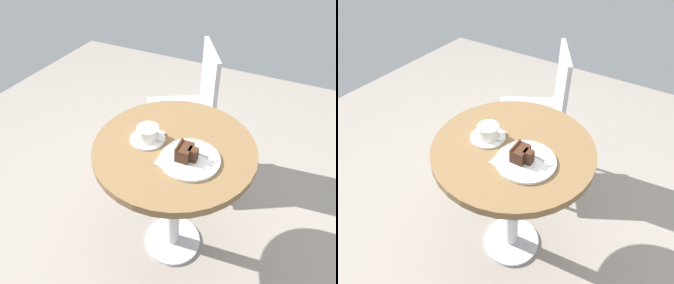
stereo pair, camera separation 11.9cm
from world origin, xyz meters
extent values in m
cube|color=gray|center=(0.00, 0.00, -0.01)|extent=(4.40, 4.40, 0.01)
cylinder|color=brown|center=(0.00, 0.00, 0.71)|extent=(0.68, 0.68, 0.03)
cylinder|color=silver|center=(0.00, 0.00, 0.35)|extent=(0.07, 0.07, 0.67)
cylinder|color=silver|center=(0.00, 0.00, 0.01)|extent=(0.31, 0.31, 0.02)
cylinder|color=white|center=(-0.12, -0.02, 0.73)|extent=(0.15, 0.15, 0.01)
cylinder|color=white|center=(-0.11, -0.02, 0.76)|extent=(0.09, 0.09, 0.06)
cylinder|color=beige|center=(-0.11, -0.02, 0.79)|extent=(0.08, 0.08, 0.00)
torus|color=white|center=(-0.06, -0.02, 0.76)|extent=(0.05, 0.01, 0.05)
cube|color=silver|center=(-0.13, 0.03, 0.73)|extent=(0.09, 0.02, 0.00)
ellipsoid|color=silver|center=(-0.07, 0.04, 0.73)|extent=(0.02, 0.02, 0.00)
cylinder|color=white|center=(0.09, -0.06, 0.73)|extent=(0.24, 0.24, 0.01)
cube|color=#422619|center=(0.07, -0.06, 0.75)|extent=(0.06, 0.08, 0.02)
cube|color=#422619|center=(0.11, -0.06, 0.75)|extent=(0.04, 0.03, 0.02)
cube|color=#422314|center=(0.07, -0.06, 0.76)|extent=(0.06, 0.08, 0.01)
cube|color=#422314|center=(0.11, -0.06, 0.76)|extent=(0.04, 0.03, 0.01)
cube|color=#422619|center=(0.07, -0.06, 0.77)|extent=(0.06, 0.08, 0.02)
cube|color=#422619|center=(0.11, -0.06, 0.77)|extent=(0.04, 0.03, 0.02)
cube|color=#422314|center=(0.07, -0.06, 0.79)|extent=(0.06, 0.08, 0.01)
cube|color=#422314|center=(0.11, -0.06, 0.79)|extent=(0.04, 0.03, 0.01)
cube|color=#422314|center=(0.05, -0.06, 0.77)|extent=(0.01, 0.08, 0.06)
cube|color=silver|center=(0.10, -0.02, 0.74)|extent=(0.12, 0.02, 0.00)
cube|color=silver|center=(0.17, -0.03, 0.74)|extent=(0.04, 0.03, 0.00)
cube|color=beige|center=(0.05, -0.09, 0.72)|extent=(0.14, 0.14, 0.00)
cube|color=beige|center=(0.03, -0.08, 0.73)|extent=(0.12, 0.12, 0.00)
cylinder|color=#BCBCC1|center=(-0.44, 0.61, 0.23)|extent=(0.02, 0.02, 0.46)
cylinder|color=#BCBCC1|center=(-0.28, 0.33, 0.23)|extent=(0.02, 0.02, 0.46)
cylinder|color=#BCBCC1|center=(-0.16, 0.77, 0.23)|extent=(0.02, 0.02, 0.46)
cylinder|color=#BCBCC1|center=(0.00, 0.49, 0.23)|extent=(0.02, 0.02, 0.46)
cube|color=#BCBCC1|center=(-0.22, 0.55, 0.47)|extent=(0.52, 0.52, 0.02)
cube|color=#BCBCC1|center=(-0.07, 0.64, 0.68)|extent=(0.20, 0.32, 0.40)
camera|label=1|loc=(0.38, -0.86, 1.54)|focal=32.00mm
camera|label=2|loc=(0.48, -0.80, 1.54)|focal=32.00mm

